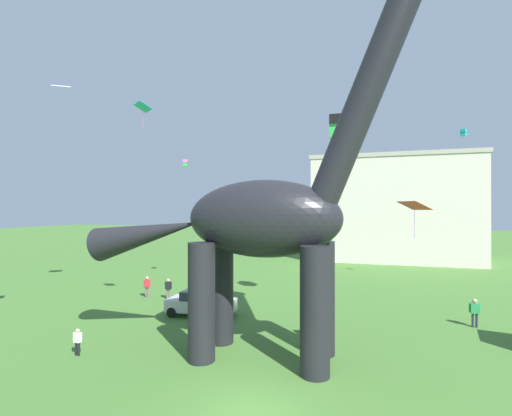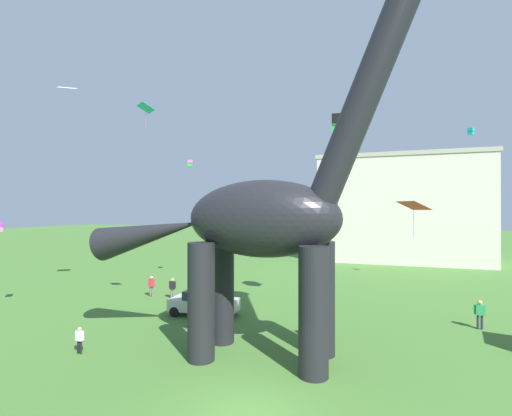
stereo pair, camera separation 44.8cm
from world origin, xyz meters
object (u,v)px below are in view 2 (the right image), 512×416
Objects in this scene: person_far_spectator at (80,338)px; dinosaur_sculpture at (261,219)px; kite_trailing at (254,186)px; person_strolling_adult at (172,286)px; kite_drifting at (146,108)px; parked_sedan_left at (204,302)px; kite_far_right at (471,131)px; kite_mid_left at (190,163)px; person_photographer at (480,312)px; person_watching_child at (152,284)px; kite_near_high at (414,206)px; kite_apex at (67,88)px; kite_mid_center at (341,126)px.

dinosaur_sculpture is at bearing 69.09° from person_far_spectator.
dinosaur_sculpture is 9.25× the size of kite_trailing.
person_strolling_adult is 12.91m from kite_drifting.
parked_sedan_left is 2.83× the size of person_strolling_adult.
parked_sedan_left is 24.50m from kite_far_right.
person_strolling_adult is at bearing 151.12° from person_far_spectator.
kite_mid_left is (-2.75, 15.35, 9.95)m from person_far_spectator.
person_photographer is 2.72× the size of kite_mid_left.
kite_mid_left is at bearing -77.52° from person_watching_child.
parked_sedan_left is 14.26m from kite_near_high.
kite_far_right is (28.27, 12.44, -2.54)m from kite_apex.
kite_far_right is (1.74, 9.97, 11.87)m from person_photographer.
kite_mid_left reaches higher than person_photographer.
kite_near_high is (6.23, -0.91, 0.54)m from dinosaur_sculpture.
person_watching_child is 1.83m from person_strolling_adult.
kite_far_right reaches higher than kite_near_high.
person_far_spectator is 10.81m from person_watching_child.
kite_mid_left is at bearing 56.03° from kite_apex.
person_watching_child is at bearing 160.72° from person_far_spectator.
parked_sedan_left is 2.32× the size of kite_trailing.
kite_trailing is at bearing -141.07° from person_strolling_adult.
person_strolling_adult is at bearing 105.32° from kite_drifting.
kite_near_high is at bearing -30.03° from parked_sedan_left.
kite_apex reaches higher than kite_mid_center.
dinosaur_sculpture is 11.85× the size of kite_drifting.
person_strolling_adult is at bearing 24.20° from kite_apex.
person_far_spectator is 0.66× the size of kite_trailing.
dinosaur_sculpture reaches higher than person_photographer.
person_strolling_adult reaches higher than person_far_spectator.
parked_sedan_left is 3.08× the size of kite_mid_center.
kite_mid_center is (10.79, 4.54, -0.87)m from kite_drifting.
person_photographer reaches higher than person_far_spectator.
person_strolling_adult is 1.09× the size of kite_mid_center.
person_photographer is 30.29m from kite_apex.
kite_mid_center is (2.84, 7.19, 5.51)m from dinosaur_sculpture.
dinosaur_sculpture is 14.77m from person_watching_child.
person_far_spectator is 2.24× the size of kite_far_right.
dinosaur_sculpture is 7.72m from kite_trailing.
person_watching_child is at bearing 176.55° from kite_mid_center.
person_far_spectator is 20.70m from person_photographer.
parked_sedan_left reaches higher than person_far_spectator.
kite_mid_center is (8.16, 2.19, 10.89)m from parked_sedan_left.
person_watching_child is at bearing -95.77° from kite_mid_left.
person_far_spectator is 2.08× the size of kite_mid_left.
kite_apex is (-16.20, 4.94, 9.18)m from dinosaur_sculpture.
kite_apex is 1.07× the size of kite_drifting.
parked_sedan_left is 7.31× the size of kite_mid_left.
parked_sedan_left is 8.04m from kite_trailing.
person_far_spectator is 10.37m from person_strolling_adult.
kite_drifting is at bearing -143.63° from kite_far_right.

